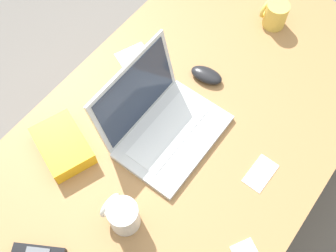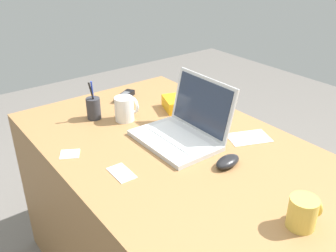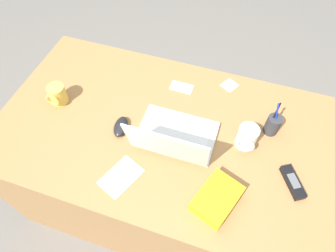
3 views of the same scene
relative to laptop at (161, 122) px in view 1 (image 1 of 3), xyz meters
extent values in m
plane|color=slate|center=(0.08, -0.06, -0.80)|extent=(6.00, 6.00, 0.00)
cube|color=#9E7042|center=(0.08, -0.06, -0.42)|extent=(1.47, 0.86, 0.75)
cube|color=silver|center=(0.00, -0.05, -0.04)|extent=(0.33, 0.22, 0.02)
cube|color=silver|center=(0.00, -0.03, -0.03)|extent=(0.27, 0.11, 0.00)
cube|color=silver|center=(0.00, -0.11, -0.03)|extent=(0.09, 0.05, 0.00)
cube|color=silver|center=(0.00, 0.09, 0.08)|extent=(0.32, 0.06, 0.21)
cube|color=#283347|center=(0.00, 0.09, 0.08)|extent=(0.29, 0.04, 0.19)
ellipsoid|color=black|center=(0.24, 0.00, -0.03)|extent=(0.07, 0.12, 0.03)
cylinder|color=white|center=(-0.29, -0.10, 0.01)|extent=(0.08, 0.08, 0.10)
torus|color=white|center=(-0.29, -0.05, 0.01)|extent=(0.07, 0.01, 0.07)
cylinder|color=#E0BC4C|center=(0.58, -0.06, 0.00)|extent=(0.08, 0.08, 0.09)
torus|color=#E0BC4C|center=(0.58, -0.02, 0.00)|extent=(0.07, 0.01, 0.07)
cube|color=#F2AD19|center=(-0.23, 0.19, -0.02)|extent=(0.18, 0.22, 0.05)
cube|color=white|center=(0.15, 0.21, -0.05)|extent=(0.16, 0.19, 0.00)
cube|color=white|center=(0.06, -0.32, -0.05)|extent=(0.11, 0.06, 0.00)
camera|label=1|loc=(-0.45, -0.37, 1.07)|focal=43.57mm
camera|label=2|loc=(0.99, -0.83, 0.66)|focal=39.94mm
camera|label=3|loc=(-0.18, 0.61, 1.00)|focal=30.70mm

